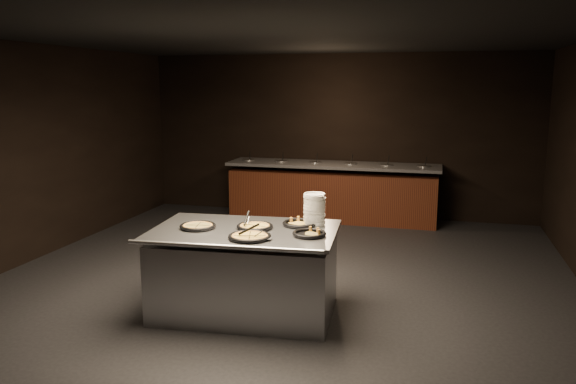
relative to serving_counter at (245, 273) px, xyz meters
name	(u,v)px	position (x,y,z in m)	size (l,w,h in m)	color
room	(275,166)	(0.11, 0.76, 1.02)	(7.02, 8.02, 2.92)	black
salad_bar	(332,195)	(0.11, 4.32, 0.01)	(3.70, 0.83, 1.18)	#552914
serving_counter	(245,273)	(0.00, 0.00, 0.00)	(1.96, 1.34, 0.90)	silver
plate_stack	(314,209)	(0.65, 0.36, 0.63)	(0.23, 0.23, 0.33)	white
pan_veggie_whole	(198,226)	(-0.48, -0.08, 0.49)	(0.37, 0.37, 0.04)	black
pan_cheese_whole	(255,226)	(0.09, 0.06, 0.49)	(0.37, 0.37, 0.04)	black
pan_cheese_slices_a	(300,224)	(0.51, 0.30, 0.49)	(0.37, 0.37, 0.04)	black
pan_cheese_slices_b	(250,237)	(0.17, -0.33, 0.49)	(0.41, 0.41, 0.04)	black
pan_veggie_slices	(309,234)	(0.70, -0.07, 0.49)	(0.33, 0.33, 0.04)	black
server_left	(247,219)	(-0.01, 0.13, 0.54)	(0.10, 0.31, 0.15)	silver
server_right	(254,232)	(0.22, -0.35, 0.54)	(0.32, 0.10, 0.15)	silver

